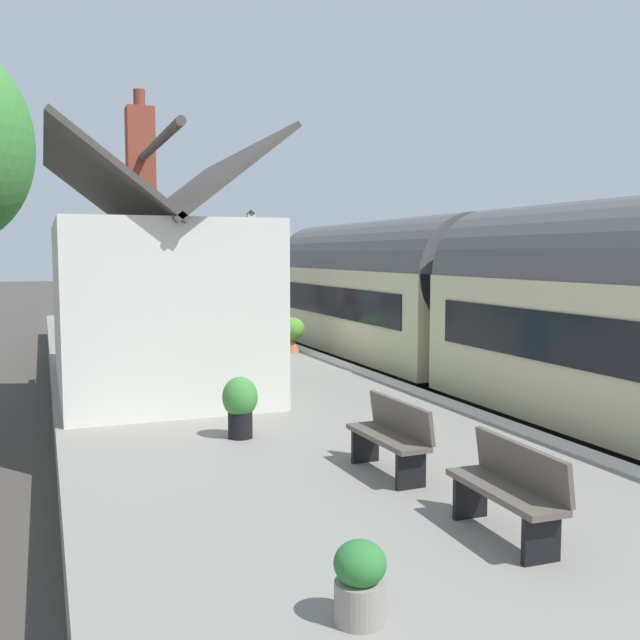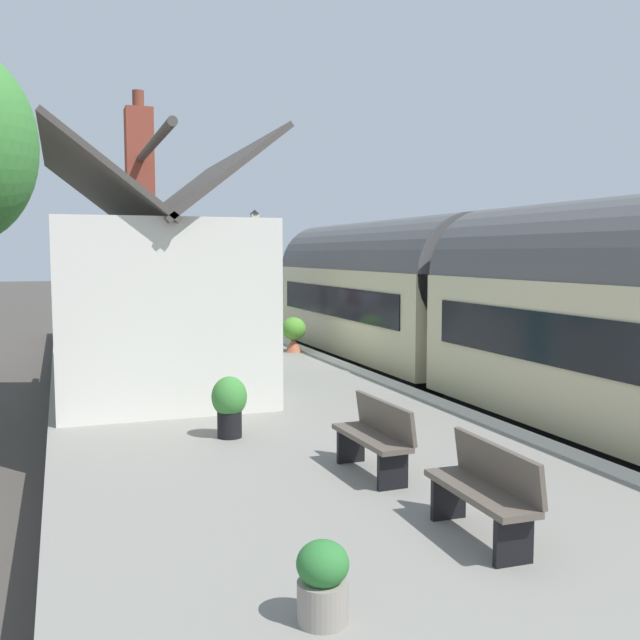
# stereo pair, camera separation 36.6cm
# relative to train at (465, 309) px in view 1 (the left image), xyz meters

# --- Properties ---
(ground_plane) EXTENTS (160.00, 160.00, 0.00)m
(ground_plane) POSITION_rel_train_xyz_m (2.75, 0.90, -2.22)
(ground_plane) COLOR #423D38
(platform) EXTENTS (32.00, 6.64, 0.82)m
(platform) POSITION_rel_train_xyz_m (2.75, 5.22, -1.81)
(platform) COLOR gray
(platform) RESTS_ON ground
(platform_edge_coping) EXTENTS (32.00, 0.36, 0.02)m
(platform_edge_coping) POSITION_rel_train_xyz_m (2.75, 2.08, -1.39)
(platform_edge_coping) COLOR beige
(platform_edge_coping) RESTS_ON platform
(rail_near) EXTENTS (52.00, 0.08, 0.14)m
(rail_near) POSITION_rel_train_xyz_m (2.75, -0.72, -2.15)
(rail_near) COLOR gray
(rail_near) RESTS_ON ground
(rail_far) EXTENTS (52.00, 0.08, 0.14)m
(rail_far) POSITION_rel_train_xyz_m (2.75, 0.72, -2.15)
(rail_far) COLOR gray
(rail_far) RESTS_ON ground
(train) EXTENTS (18.91, 2.73, 4.32)m
(train) POSITION_rel_train_xyz_m (0.00, 0.00, 0.00)
(train) COLOR black
(train) RESTS_ON ground
(station_building) EXTENTS (6.89, 3.81, 5.99)m
(station_building) POSITION_rel_train_xyz_m (0.77, 6.64, 0.33)
(station_building) COLOR silver
(station_building) RESTS_ON platform
(bench_near_building) EXTENTS (1.40, 0.44, 0.88)m
(bench_near_building) POSITION_rel_train_xyz_m (9.70, 4.81, -0.92)
(bench_near_building) COLOR brown
(bench_near_building) RESTS_ON platform
(bench_mid_platform) EXTENTS (1.42, 0.49, 0.88)m
(bench_mid_platform) POSITION_rel_train_xyz_m (-6.12, 4.86, -0.92)
(bench_mid_platform) COLOR brown
(bench_mid_platform) RESTS_ON platform
(bench_by_lamp) EXTENTS (1.41, 0.46, 0.88)m
(bench_by_lamp) POSITION_rel_train_xyz_m (-8.24, 4.72, -0.92)
(bench_by_lamp) COLOR brown
(bench_by_lamp) RESTS_ON platform
(bench_platform_end) EXTENTS (1.42, 0.50, 0.88)m
(bench_platform_end) POSITION_rel_train_xyz_m (12.16, 4.70, -0.92)
(bench_platform_end) COLOR brown
(bench_platform_end) RESTS_ON platform
(planter_edge_far) EXTENTS (0.42, 0.42, 0.75)m
(planter_edge_far) POSITION_rel_train_xyz_m (6.79, 7.71, -1.01)
(planter_edge_far) COLOR teal
(planter_edge_far) RESTS_ON platform
(planter_bench_right) EXTENTS (0.92, 0.32, 0.60)m
(planter_bench_right) POSITION_rel_train_xyz_m (14.22, 3.46, -1.11)
(planter_bench_right) COLOR teal
(planter_bench_right) RESTS_ON platform
(planter_corner_building) EXTENTS (0.38, 0.38, 0.59)m
(planter_corner_building) POSITION_rel_train_xyz_m (-9.14, 6.62, -1.10)
(planter_corner_building) COLOR gray
(planter_corner_building) RESTS_ON platform
(planter_under_sign) EXTENTS (0.90, 0.32, 0.63)m
(planter_under_sign) POSITION_rel_train_xyz_m (7.49, 6.09, -1.10)
(planter_under_sign) COLOR teal
(planter_under_sign) RESTS_ON platform
(planter_bench_left) EXTENTS (0.50, 0.50, 0.87)m
(planter_bench_left) POSITION_rel_train_xyz_m (-3.84, 6.09, -0.91)
(planter_bench_left) COLOR black
(planter_bench_left) RESTS_ON platform
(planter_edge_near) EXTENTS (0.51, 0.51, 0.80)m
(planter_edge_near) POSITION_rel_train_xyz_m (10.34, 7.76, -0.99)
(planter_edge_near) COLOR #9E5138
(planter_edge_near) RESTS_ON platform
(planter_by_door) EXTENTS (0.66, 0.66, 0.92)m
(planter_by_door) POSITION_rel_train_xyz_m (4.41, 2.51, -0.88)
(planter_by_door) COLOR #9E5138
(planter_by_door) RESTS_ON platform
(lamp_post_platform) EXTENTS (0.32, 0.50, 3.97)m
(lamp_post_platform) POSITION_rel_train_xyz_m (8.33, 2.51, 1.35)
(lamp_post_platform) COLOR black
(lamp_post_platform) RESTS_ON platform
(station_sign_board) EXTENTS (0.96, 0.06, 1.57)m
(station_sign_board) POSITION_rel_train_xyz_m (5.92, 2.57, -0.21)
(station_sign_board) COLOR black
(station_sign_board) RESTS_ON platform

